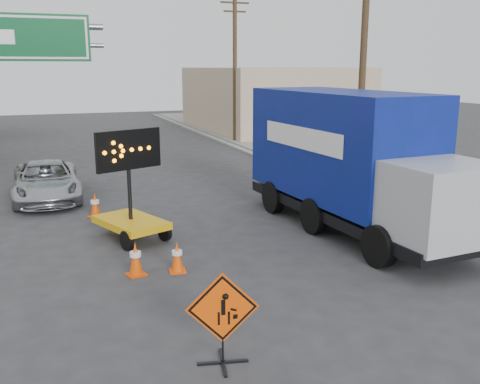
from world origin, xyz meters
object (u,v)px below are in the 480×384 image
arrow_board (131,215)px  pickup_truck (46,181)px  box_truck (351,168)px  construction_sign (223,316)px

arrow_board → pickup_truck: 6.00m
pickup_truck → box_truck: size_ratio=0.57×
arrow_board → box_truck: box_truck is taller
pickup_truck → box_truck: (8.28, -6.88, 1.13)m
box_truck → construction_sign: bearing=-139.6°
arrow_board → construction_sign: bearing=-109.3°
box_truck → pickup_truck: bearing=136.4°
arrow_board → pickup_truck: bearing=88.5°
construction_sign → arrow_board: 6.97m
pickup_truck → arrow_board: bearing=-69.5°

